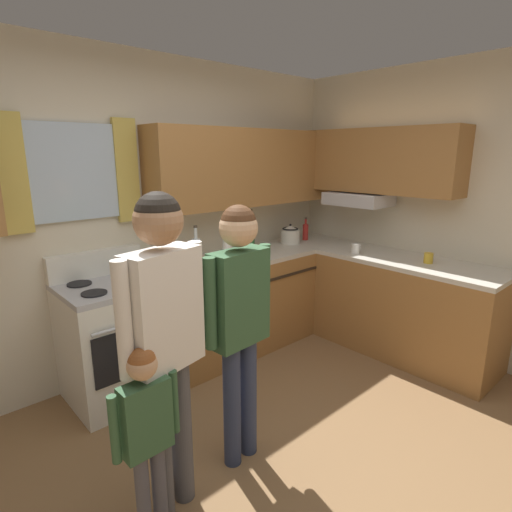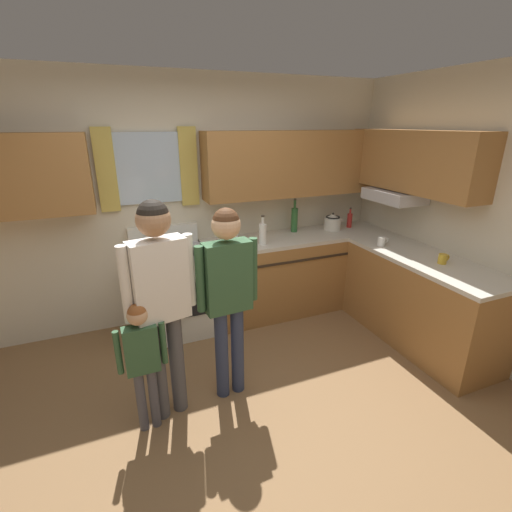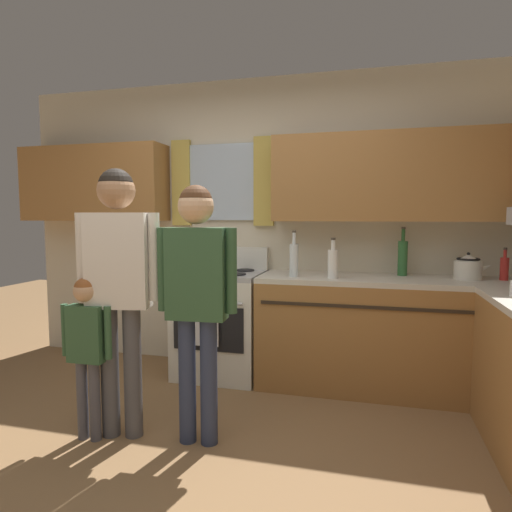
{
  "view_description": "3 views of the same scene",
  "coord_description": "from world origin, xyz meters",
  "px_view_note": "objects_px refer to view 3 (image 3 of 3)",
  "views": [
    {
      "loc": [
        -1.4,
        -1.27,
        1.83
      ],
      "look_at": [
        0.4,
        0.71,
        1.15
      ],
      "focal_mm": 28.81,
      "sensor_mm": 36.0,
      "label": 1
    },
    {
      "loc": [
        -0.76,
        -1.99,
        2.11
      ],
      "look_at": [
        0.4,
        0.84,
        1.0
      ],
      "focal_mm": 25.69,
      "sensor_mm": 36.0,
      "label": 2
    },
    {
      "loc": [
        0.97,
        -2.01,
        1.38
      ],
      "look_at": [
        0.24,
        0.8,
        1.12
      ],
      "focal_mm": 30.77,
      "sensor_mm": 36.0,
      "label": 3
    }
  ],
  "objects_px": {
    "bottle_tall_clear": "(294,259)",
    "stovetop_kettle": "(468,267)",
    "adult_holding_child": "(118,270)",
    "bottle_sauce_red": "(504,268)",
    "bottle_milk_white": "(333,263)",
    "small_child": "(87,339)",
    "bottle_wine_green": "(403,257)",
    "stove_oven": "(221,321)",
    "adult_in_plaid": "(197,283)"
  },
  "relations": [
    {
      "from": "bottle_wine_green",
      "to": "bottle_sauce_red",
      "type": "bearing_deg",
      "value": -6.73
    },
    {
      "from": "bottle_tall_clear",
      "to": "bottle_milk_white",
      "type": "bearing_deg",
      "value": -2.41
    },
    {
      "from": "small_child",
      "to": "stove_oven",
      "type": "bearing_deg",
      "value": 72.06
    },
    {
      "from": "stove_oven",
      "to": "small_child",
      "type": "relative_size",
      "value": 1.09
    },
    {
      "from": "bottle_tall_clear",
      "to": "adult_holding_child",
      "type": "relative_size",
      "value": 0.22
    },
    {
      "from": "bottle_sauce_red",
      "to": "bottle_milk_white",
      "type": "height_order",
      "value": "bottle_milk_white"
    },
    {
      "from": "stove_oven",
      "to": "bottle_milk_white",
      "type": "bearing_deg",
      "value": -8.64
    },
    {
      "from": "stove_oven",
      "to": "adult_in_plaid",
      "type": "bearing_deg",
      "value": -77.72
    },
    {
      "from": "bottle_tall_clear",
      "to": "stovetop_kettle",
      "type": "xyz_separation_m",
      "value": [
        1.31,
        0.19,
        -0.05
      ]
    },
    {
      "from": "bottle_sauce_red",
      "to": "bottle_wine_green",
      "type": "distance_m",
      "value": 0.73
    },
    {
      "from": "bottle_sauce_red",
      "to": "stovetop_kettle",
      "type": "height_order",
      "value": "bottle_sauce_red"
    },
    {
      "from": "bottle_milk_white",
      "to": "adult_holding_child",
      "type": "relative_size",
      "value": 0.19
    },
    {
      "from": "bottle_tall_clear",
      "to": "stovetop_kettle",
      "type": "distance_m",
      "value": 1.32
    },
    {
      "from": "stovetop_kettle",
      "to": "bottle_tall_clear",
      "type": "bearing_deg",
      "value": -171.66
    },
    {
      "from": "bottle_sauce_red",
      "to": "adult_holding_child",
      "type": "xyz_separation_m",
      "value": [
        -2.46,
        -1.26,
        0.05
      ]
    },
    {
      "from": "bottle_milk_white",
      "to": "adult_in_plaid",
      "type": "xyz_separation_m",
      "value": [
        -0.72,
        -1.01,
        -0.04
      ]
    },
    {
      "from": "stove_oven",
      "to": "small_child",
      "type": "xyz_separation_m",
      "value": [
        -0.42,
        -1.29,
        0.17
      ]
    },
    {
      "from": "bottle_sauce_red",
      "to": "bottle_tall_clear",
      "type": "relative_size",
      "value": 0.67
    },
    {
      "from": "bottle_milk_white",
      "to": "bottle_sauce_red",
      "type": "bearing_deg",
      "value": 9.71
    },
    {
      "from": "bottle_wine_green",
      "to": "stovetop_kettle",
      "type": "xyz_separation_m",
      "value": [
        0.47,
        -0.09,
        -0.06
      ]
    },
    {
      "from": "bottle_wine_green",
      "to": "stovetop_kettle",
      "type": "relative_size",
      "value": 1.44
    },
    {
      "from": "bottle_milk_white",
      "to": "adult_holding_child",
      "type": "bearing_deg",
      "value": -139.2
    },
    {
      "from": "stove_oven",
      "to": "bottle_wine_green",
      "type": "xyz_separation_m",
      "value": [
        1.5,
        0.15,
        0.58
      ]
    },
    {
      "from": "adult_holding_child",
      "to": "bottle_milk_white",
      "type": "bearing_deg",
      "value": 40.8
    },
    {
      "from": "bottle_sauce_red",
      "to": "bottle_wine_green",
      "type": "height_order",
      "value": "bottle_wine_green"
    },
    {
      "from": "stove_oven",
      "to": "adult_in_plaid",
      "type": "relative_size",
      "value": 0.7
    },
    {
      "from": "bottle_wine_green",
      "to": "bottle_milk_white",
      "type": "xyz_separation_m",
      "value": [
        -0.53,
        -0.3,
        -0.03
      ]
    },
    {
      "from": "stovetop_kettle",
      "to": "small_child",
      "type": "distance_m",
      "value": 2.76
    },
    {
      "from": "bottle_sauce_red",
      "to": "adult_holding_child",
      "type": "relative_size",
      "value": 0.15
    },
    {
      "from": "adult_holding_child",
      "to": "small_child",
      "type": "height_order",
      "value": "adult_holding_child"
    },
    {
      "from": "bottle_sauce_red",
      "to": "bottle_milk_white",
      "type": "relative_size",
      "value": 0.78
    },
    {
      "from": "adult_in_plaid",
      "to": "small_child",
      "type": "bearing_deg",
      "value": -168.54
    },
    {
      "from": "adult_holding_child",
      "to": "small_child",
      "type": "distance_m",
      "value": 0.46
    },
    {
      "from": "adult_holding_child",
      "to": "small_child",
      "type": "bearing_deg",
      "value": -151.03
    },
    {
      "from": "bottle_wine_green",
      "to": "bottle_tall_clear",
      "type": "distance_m",
      "value": 0.89
    },
    {
      "from": "stovetop_kettle",
      "to": "stove_oven",
      "type": "bearing_deg",
      "value": -178.32
    },
    {
      "from": "stovetop_kettle",
      "to": "adult_in_plaid",
      "type": "relative_size",
      "value": 0.18
    },
    {
      "from": "bottle_sauce_red",
      "to": "adult_in_plaid",
      "type": "height_order",
      "value": "adult_in_plaid"
    },
    {
      "from": "bottle_tall_clear",
      "to": "bottle_sauce_red",
      "type": "bearing_deg",
      "value": 7.36
    },
    {
      "from": "bottle_wine_green",
      "to": "bottle_milk_white",
      "type": "relative_size",
      "value": 1.26
    },
    {
      "from": "bottle_sauce_red",
      "to": "adult_in_plaid",
      "type": "relative_size",
      "value": 0.16
    },
    {
      "from": "bottle_milk_white",
      "to": "small_child",
      "type": "height_order",
      "value": "bottle_milk_white"
    },
    {
      "from": "stovetop_kettle",
      "to": "adult_holding_child",
      "type": "bearing_deg",
      "value": -150.54
    },
    {
      "from": "small_child",
      "to": "adult_holding_child",
      "type": "bearing_deg",
      "value": 28.97
    },
    {
      "from": "bottle_milk_white",
      "to": "small_child",
      "type": "relative_size",
      "value": 0.31
    },
    {
      "from": "bottle_sauce_red",
      "to": "stovetop_kettle",
      "type": "bearing_deg",
      "value": -177.77
    },
    {
      "from": "bottle_tall_clear",
      "to": "adult_holding_child",
      "type": "bearing_deg",
      "value": -130.52
    },
    {
      "from": "bottle_milk_white",
      "to": "stovetop_kettle",
      "type": "xyz_separation_m",
      "value": [
        1.0,
        0.2,
        -0.02
      ]
    },
    {
      "from": "bottle_sauce_red",
      "to": "bottle_wine_green",
      "type": "relative_size",
      "value": 0.62
    },
    {
      "from": "bottle_wine_green",
      "to": "adult_in_plaid",
      "type": "height_order",
      "value": "adult_in_plaid"
    }
  ]
}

